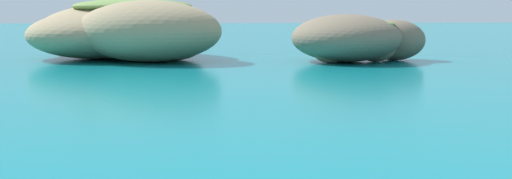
% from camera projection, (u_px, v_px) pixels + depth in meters
% --- Properties ---
extents(islet_large, '(25.19, 25.59, 6.03)m').
position_uv_depth(islet_large, '(128.00, 31.00, 66.12)').
color(islet_large, '#9E8966').
rests_on(islet_large, ground).
extents(islet_small, '(15.82, 14.91, 4.56)m').
position_uv_depth(islet_small, '(355.00, 38.00, 63.08)').
color(islet_small, '#756651').
rests_on(islet_small, ground).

